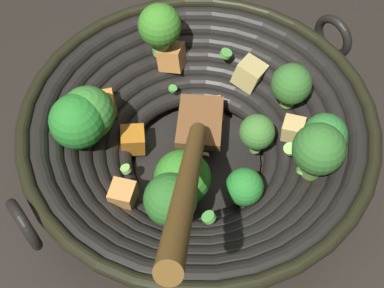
% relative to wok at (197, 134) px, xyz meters
% --- Properties ---
extents(ground_plane, '(4.00, 4.00, 0.00)m').
position_rel_wok_xyz_m(ground_plane, '(0.00, 0.00, -0.06)').
color(ground_plane, '#28231E').
extents(wok, '(0.37, 0.41, 0.24)m').
position_rel_wok_xyz_m(wok, '(0.00, 0.00, 0.00)').
color(wok, black).
rests_on(wok, ground).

